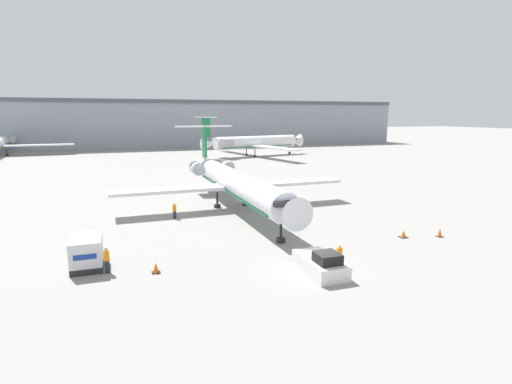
{
  "coord_description": "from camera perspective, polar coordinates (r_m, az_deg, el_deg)",
  "views": [
    {
      "loc": [
        -13.06,
        -23.57,
        10.9
      ],
      "look_at": [
        0.0,
        13.95,
        3.24
      ],
      "focal_mm": 28.0,
      "sensor_mm": 36.0,
      "label": 1
    }
  ],
  "objects": [
    {
      "name": "ground_plane",
      "position": [
        29.07,
        9.25,
        -11.26
      ],
      "size": [
        600.0,
        600.0,
        0.0
      ],
      "primitive_type": "plane",
      "color": "gray"
    },
    {
      "name": "worker_on_apron",
      "position": [
        30.12,
        -20.56,
        -9.0
      ],
      "size": [
        0.4,
        0.26,
        1.88
      ],
      "color": "#232838",
      "rests_on": "ground"
    },
    {
      "name": "traffic_cone_left",
      "position": [
        29.38,
        -14.11,
        -10.48
      ],
      "size": [
        0.58,
        0.58,
        0.74
      ],
      "color": "black",
      "rests_on": "ground"
    },
    {
      "name": "airplane_main",
      "position": [
        47.12,
        -3.23,
        1.55
      ],
      "size": [
        27.96,
        33.15,
        9.36
      ],
      "color": "silver",
      "rests_on": "ground"
    },
    {
      "name": "traffic_cone_mid",
      "position": [
        40.18,
        24.77,
        -5.29
      ],
      "size": [
        0.52,
        0.52,
        0.8
      ],
      "color": "black",
      "rests_on": "ground"
    },
    {
      "name": "pushback_tug",
      "position": [
        28.8,
        9.19,
        -10.09
      ],
      "size": [
        2.25,
        4.65,
        1.76
      ],
      "color": "silver",
      "rests_on": "ground"
    },
    {
      "name": "terminal_building",
      "position": [
        144.19,
        -14.19,
        9.45
      ],
      "size": [
        180.0,
        16.8,
        16.02
      ],
      "color": "#8C939E",
      "rests_on": "ground"
    },
    {
      "name": "airplane_parked_far_left",
      "position": [
        108.54,
        -0.41,
        7.11
      ],
      "size": [
        31.37,
        38.18,
        10.51
      ],
      "color": "white",
      "rests_on": "ground"
    },
    {
      "name": "worker_by_wing",
      "position": [
        43.61,
        -11.57,
        -2.59
      ],
      "size": [
        0.4,
        0.24,
        1.7
      ],
      "color": "#232838",
      "rests_on": "ground"
    },
    {
      "name": "traffic_cone_right",
      "position": [
        38.72,
        20.32,
        -5.66
      ],
      "size": [
        0.69,
        0.69,
        0.66
      ],
      "color": "black",
      "rests_on": "ground"
    },
    {
      "name": "luggage_cart",
      "position": [
        31.65,
        -23.04,
        -7.98
      ],
      "size": [
        2.14,
        3.3,
        2.25
      ],
      "color": "#232326",
      "rests_on": "ground"
    },
    {
      "name": "worker_near_tug",
      "position": [
        30.01,
        11.78,
        -8.85
      ],
      "size": [
        0.4,
        0.24,
        1.67
      ],
      "color": "#232838",
      "rests_on": "ground"
    }
  ]
}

